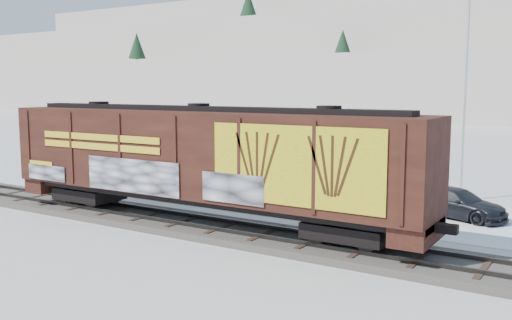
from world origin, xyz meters
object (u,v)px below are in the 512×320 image
Objects in this scene: car_dark at (457,203)px; car_white at (347,187)px; flagpole at (467,105)px; hopper_railcar at (199,157)px; car_silver at (230,177)px.

car_white is at bearing 102.29° from car_dark.
car_white is at bearing -141.90° from flagpole.
car_white is at bearing 70.15° from hopper_railcar.
hopper_railcar reaches higher than car_silver.
car_dark is at bearing -87.31° from car_white.
car_white reaches higher than car_dark.
hopper_railcar reaches higher than car_dark.
car_silver is 0.84× the size of car_white.
flagpole is 2.61× the size of car_white.
flagpole is (7.90, 12.20, 1.94)m from hopper_railcar.
car_silver is at bearing 96.99° from car_white.
car_silver is at bearing 104.74° from car_dark.
hopper_railcar reaches higher than car_white.
flagpole is 7.46m from car_white.
hopper_railcar is at bearing 149.61° from car_dark.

